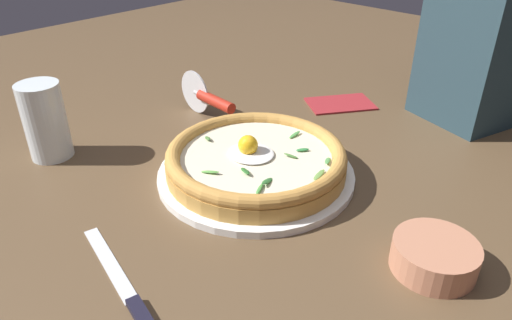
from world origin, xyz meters
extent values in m
cube|color=brown|center=(0.00, 0.00, -0.01)|extent=(2.40, 2.40, 0.03)
cylinder|color=white|center=(-0.02, -0.03, 0.01)|extent=(0.32, 0.32, 0.01)
cylinder|color=#C49042|center=(-0.02, -0.03, 0.02)|extent=(0.29, 0.29, 0.02)
torus|color=#C1883F|center=(-0.02, -0.03, 0.04)|extent=(0.29, 0.29, 0.02)
cylinder|color=beige|center=(-0.02, -0.03, 0.04)|extent=(0.25, 0.25, 0.00)
ellipsoid|color=white|center=(-0.03, -0.04, 0.04)|extent=(0.08, 0.07, 0.01)
sphere|color=yellow|center=(-0.04, -0.04, 0.06)|extent=(0.03, 0.03, 0.03)
ellipsoid|color=#4C8B45|center=(0.07, 0.03, 0.04)|extent=(0.02, 0.03, 0.01)
ellipsoid|color=#2C6B2A|center=(0.00, -0.08, 0.04)|extent=(0.03, 0.02, 0.01)
ellipsoid|color=#628D42|center=(0.09, -0.02, 0.04)|extent=(0.02, 0.03, 0.01)
ellipsoid|color=#4D9747|center=(-0.02, 0.06, 0.04)|extent=(0.01, 0.03, 0.01)
ellipsoid|color=#478C3D|center=(0.05, -0.10, 0.04)|extent=(0.02, 0.03, 0.01)
ellipsoid|color=#4A8338|center=(0.02, 0.00, 0.04)|extent=(0.03, 0.01, 0.01)
ellipsoid|color=#579F42|center=(-0.04, -0.12, 0.04)|extent=(0.03, 0.02, 0.01)
ellipsoid|color=#406D31|center=(-0.12, -0.05, 0.04)|extent=(0.02, 0.02, 0.01)
ellipsoid|color=#2E7D3A|center=(0.02, 0.03, 0.04)|extent=(0.02, 0.02, 0.00)
ellipsoid|color=#357435|center=(0.04, -0.08, 0.04)|extent=(0.02, 0.03, 0.01)
cylinder|color=#BA7859|center=(0.28, -0.04, 0.02)|extent=(0.11, 0.11, 0.04)
cylinder|color=silver|center=(-0.30, 0.07, 0.04)|extent=(0.09, 0.01, 0.09)
cylinder|color=silver|center=(-0.29, 0.07, 0.04)|extent=(0.02, 0.01, 0.01)
cylinder|color=#AC2517|center=(-0.23, 0.06, 0.04)|extent=(0.10, 0.03, 0.02)
cube|color=silver|center=(-0.02, -0.31, 0.00)|extent=(0.16, 0.05, 0.00)
cylinder|color=silver|center=(-0.34, -0.23, 0.07)|extent=(0.07, 0.07, 0.14)
cylinder|color=white|center=(-0.34, -0.23, 0.03)|extent=(0.07, 0.07, 0.06)
cube|color=maroon|center=(-0.09, 0.31, 0.00)|extent=(0.15, 0.17, 0.01)
camera|label=1|loc=(0.43, -0.51, 0.42)|focal=33.11mm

